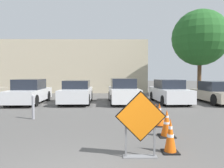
{
  "coord_description": "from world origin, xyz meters",
  "views": [
    {
      "loc": [
        0.55,
        -3.08,
        1.88
      ],
      "look_at": [
        0.76,
        13.8,
        1.11
      ],
      "focal_mm": 35.0,
      "sensor_mm": 36.0,
      "label": 1
    }
  ],
  "objects_px": {
    "traffic_cone_nearest": "(170,136)",
    "traffic_cone_second": "(167,123)",
    "parked_car_second": "(29,92)",
    "parked_car_fifth": "(169,92)",
    "bollard_nearest": "(33,107)",
    "traffic_cone_fourth": "(156,111)",
    "parked_car_third": "(77,92)",
    "road_closed_sign": "(141,122)",
    "parked_car_sixth": "(216,93)",
    "parked_car_fourth": "(123,92)",
    "traffic_cone_third": "(159,115)"
  },
  "relations": [
    {
      "from": "traffic_cone_second",
      "to": "parked_car_fourth",
      "type": "xyz_separation_m",
      "value": [
        -0.82,
        7.67,
        0.33
      ]
    },
    {
      "from": "traffic_cone_third",
      "to": "parked_car_fifth",
      "type": "height_order",
      "value": "parked_car_fifth"
    },
    {
      "from": "parked_car_third",
      "to": "bollard_nearest",
      "type": "bearing_deg",
      "value": 76.91
    },
    {
      "from": "bollard_nearest",
      "to": "parked_car_third",
      "type": "bearing_deg",
      "value": 78.29
    },
    {
      "from": "traffic_cone_nearest",
      "to": "parked_car_second",
      "type": "height_order",
      "value": "parked_car_second"
    },
    {
      "from": "road_closed_sign",
      "to": "parked_car_sixth",
      "type": "bearing_deg",
      "value": 55.89
    },
    {
      "from": "parked_car_sixth",
      "to": "parked_car_fifth",
      "type": "bearing_deg",
      "value": -4.83
    },
    {
      "from": "traffic_cone_second",
      "to": "bollard_nearest",
      "type": "height_order",
      "value": "bollard_nearest"
    },
    {
      "from": "traffic_cone_third",
      "to": "parked_car_sixth",
      "type": "distance_m",
      "value": 8.06
    },
    {
      "from": "traffic_cone_nearest",
      "to": "bollard_nearest",
      "type": "distance_m",
      "value": 6.07
    },
    {
      "from": "traffic_cone_nearest",
      "to": "parked_car_second",
      "type": "relative_size",
      "value": 0.18
    },
    {
      "from": "parked_car_second",
      "to": "bollard_nearest",
      "type": "relative_size",
      "value": 4.44
    },
    {
      "from": "traffic_cone_nearest",
      "to": "parked_car_third",
      "type": "relative_size",
      "value": 0.2
    },
    {
      "from": "parked_car_fifth",
      "to": "bollard_nearest",
      "type": "bearing_deg",
      "value": 32.98
    },
    {
      "from": "traffic_cone_second",
      "to": "parked_car_fifth",
      "type": "distance_m",
      "value": 8.03
    },
    {
      "from": "parked_car_sixth",
      "to": "bollard_nearest",
      "type": "distance_m",
      "value": 11.28
    },
    {
      "from": "bollard_nearest",
      "to": "parked_car_fifth",
      "type": "bearing_deg",
      "value": 35.89
    },
    {
      "from": "parked_car_fourth",
      "to": "parked_car_sixth",
      "type": "xyz_separation_m",
      "value": [
        6.04,
        -0.1,
        -0.08
      ]
    },
    {
      "from": "traffic_cone_second",
      "to": "parked_car_third",
      "type": "xyz_separation_m",
      "value": [
        -3.84,
        7.66,
        0.29
      ]
    },
    {
      "from": "traffic_cone_nearest",
      "to": "traffic_cone_second",
      "type": "xyz_separation_m",
      "value": [
        0.27,
        1.34,
        -0.0
      ]
    },
    {
      "from": "traffic_cone_nearest",
      "to": "parked_car_third",
      "type": "xyz_separation_m",
      "value": [
        -3.57,
        9.0,
        0.29
      ]
    },
    {
      "from": "road_closed_sign",
      "to": "parked_car_fifth",
      "type": "height_order",
      "value": "same"
    },
    {
      "from": "traffic_cone_nearest",
      "to": "traffic_cone_fourth",
      "type": "bearing_deg",
      "value": 82.85
    },
    {
      "from": "traffic_cone_third",
      "to": "traffic_cone_nearest",
      "type": "bearing_deg",
      "value": -97.56
    },
    {
      "from": "traffic_cone_nearest",
      "to": "parked_car_second",
      "type": "bearing_deg",
      "value": 126.62
    },
    {
      "from": "parked_car_sixth",
      "to": "bollard_nearest",
      "type": "bearing_deg",
      "value": 24.1
    },
    {
      "from": "bollard_nearest",
      "to": "parked_car_sixth",
      "type": "bearing_deg",
      "value": 26.27
    },
    {
      "from": "traffic_cone_nearest",
      "to": "parked_car_fifth",
      "type": "distance_m",
      "value": 9.39
    },
    {
      "from": "parked_car_third",
      "to": "bollard_nearest",
      "type": "xyz_separation_m",
      "value": [
        -1.05,
        -5.08,
        -0.16
      ]
    },
    {
      "from": "parked_car_fifth",
      "to": "road_closed_sign",
      "type": "bearing_deg",
      "value": 68.06
    },
    {
      "from": "road_closed_sign",
      "to": "parked_car_second",
      "type": "bearing_deg",
      "value": 122.4
    },
    {
      "from": "road_closed_sign",
      "to": "parked_car_sixth",
      "type": "distance_m",
      "value": 11.15
    },
    {
      "from": "traffic_cone_nearest",
      "to": "traffic_cone_third",
      "type": "distance_m",
      "value": 2.73
    },
    {
      "from": "traffic_cone_nearest",
      "to": "traffic_cone_second",
      "type": "distance_m",
      "value": 1.37
    },
    {
      "from": "traffic_cone_fourth",
      "to": "traffic_cone_third",
      "type": "bearing_deg",
      "value": -96.31
    },
    {
      "from": "traffic_cone_fourth",
      "to": "bollard_nearest",
      "type": "height_order",
      "value": "bollard_nearest"
    },
    {
      "from": "traffic_cone_fourth",
      "to": "traffic_cone_second",
      "type": "bearing_deg",
      "value": -95.04
    },
    {
      "from": "traffic_cone_fourth",
      "to": "road_closed_sign",
      "type": "bearing_deg",
      "value": -106.25
    },
    {
      "from": "parked_car_second",
      "to": "parked_car_third",
      "type": "distance_m",
      "value": 3.02
    },
    {
      "from": "traffic_cone_second",
      "to": "traffic_cone_fourth",
      "type": "bearing_deg",
      "value": 84.96
    },
    {
      "from": "traffic_cone_second",
      "to": "traffic_cone_fourth",
      "type": "height_order",
      "value": "traffic_cone_second"
    },
    {
      "from": "traffic_cone_nearest",
      "to": "parked_car_second",
      "type": "distance_m",
      "value": 11.06
    },
    {
      "from": "traffic_cone_fourth",
      "to": "parked_car_third",
      "type": "relative_size",
      "value": 0.15
    },
    {
      "from": "traffic_cone_second",
      "to": "bollard_nearest",
      "type": "bearing_deg",
      "value": 152.23
    },
    {
      "from": "parked_car_third",
      "to": "parked_car_fifth",
      "type": "bearing_deg",
      "value": 179.13
    },
    {
      "from": "road_closed_sign",
      "to": "bollard_nearest",
      "type": "relative_size",
      "value": 1.51
    },
    {
      "from": "road_closed_sign",
      "to": "traffic_cone_second",
      "type": "distance_m",
      "value": 2.0
    },
    {
      "from": "road_closed_sign",
      "to": "traffic_cone_second",
      "type": "xyz_separation_m",
      "value": [
        1.03,
        1.66,
        -0.42
      ]
    },
    {
      "from": "road_closed_sign",
      "to": "parked_car_second",
      "type": "relative_size",
      "value": 0.34
    },
    {
      "from": "road_closed_sign",
      "to": "parked_car_second",
      "type": "distance_m",
      "value": 10.88
    }
  ]
}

